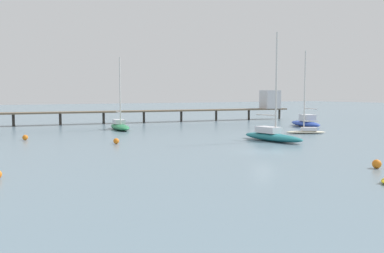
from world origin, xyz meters
TOP-DOWN VIEW (x-y plane):
  - ground_plane at (0.00, 0.00)m, footprint 400.00×400.00m
  - pier at (14.20, 45.20)m, footprint 76.87×10.51m
  - sailboat_green at (-5.33, 32.43)m, footprint 3.26×9.36m
  - sailboat_blue at (26.97, 22.93)m, footprint 4.93×9.73m
  - sailboat_teal at (7.06, 7.53)m, footprint 3.84×9.94m
  - sailboat_cream at (17.82, 12.86)m, footprint 6.16×4.21m
  - mooring_buoy_mid at (-21.07, 23.14)m, footprint 0.71×0.71m
  - mooring_buoy_outer at (-11.66, 13.75)m, footprint 0.70×0.70m
  - mooring_buoy_far at (2.51, -11.86)m, footprint 0.74×0.74m

SIDE VIEW (x-z plane):
  - ground_plane at x=0.00m, z-range 0.00..0.00m
  - mooring_buoy_outer at x=-11.66m, z-range 0.00..0.70m
  - mooring_buoy_mid at x=-21.07m, z-range 0.00..0.71m
  - mooring_buoy_far at x=2.51m, z-range 0.00..0.74m
  - sailboat_cream at x=17.82m, z-range -3.69..4.76m
  - sailboat_green at x=-5.33m, z-range -5.29..6.74m
  - sailboat_teal at x=7.06m, z-range -6.06..7.69m
  - sailboat_blue at x=26.97m, z-range -6.04..7.82m
  - pier at x=14.20m, z-range -0.12..6.65m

